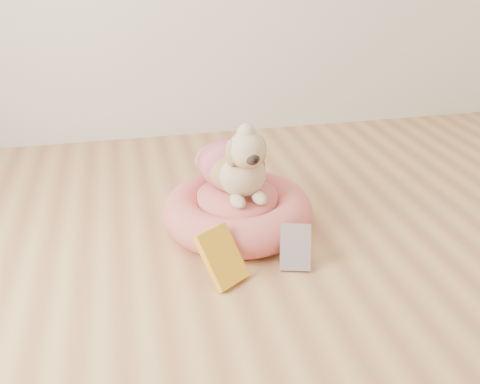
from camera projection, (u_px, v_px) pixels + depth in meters
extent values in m
cylinder|color=#D65D54|center=(237.00, 217.00, 2.30)|extent=(0.47, 0.47, 0.10)
torus|color=#D65D54|center=(237.00, 210.00, 2.29)|extent=(0.64, 0.64, 0.17)
cylinder|color=#D65D54|center=(237.00, 202.00, 2.27)|extent=(0.34, 0.34, 0.09)
cube|color=#F4F519|center=(222.00, 257.00, 1.94)|extent=(0.20, 0.20, 0.19)
cube|color=white|center=(295.00, 247.00, 2.03)|extent=(0.14, 0.14, 0.16)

